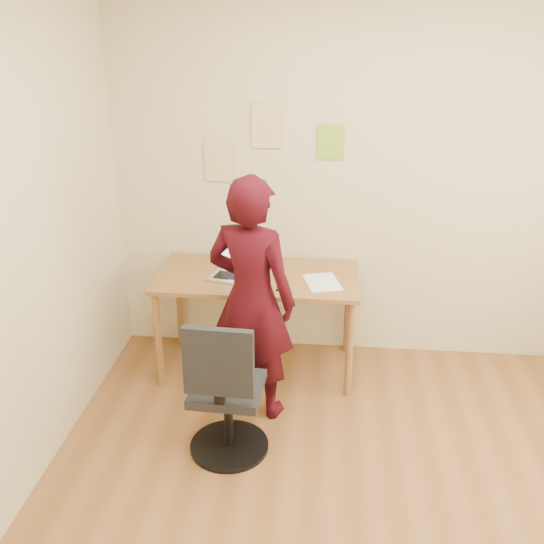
# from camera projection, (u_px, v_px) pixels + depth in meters

# --- Properties ---
(room) EXTENTS (3.58, 3.58, 2.78)m
(room) POSITION_uv_depth(u_px,v_px,m) (369.00, 277.00, 2.65)
(room) COLOR brown
(room) RESTS_ON ground
(desk) EXTENTS (1.40, 0.70, 0.74)m
(desk) POSITION_uv_depth(u_px,v_px,m) (258.00, 286.00, 4.24)
(desk) COLOR olive
(desk) RESTS_ON ground
(laptop) EXTENTS (0.40, 0.37, 0.25)m
(laptop) POSITION_uv_depth(u_px,v_px,m) (238.00, 268.00, 4.19)
(laptop) COLOR #BABAC2
(laptop) RESTS_ON desk
(paper_sheet) EXTENTS (0.29, 0.35, 0.00)m
(paper_sheet) POSITION_uv_depth(u_px,v_px,m) (322.00, 282.00, 4.10)
(paper_sheet) COLOR white
(paper_sheet) RESTS_ON desk
(phone) EXTENTS (0.07, 0.12, 0.01)m
(phone) POSITION_uv_depth(u_px,v_px,m) (282.00, 287.00, 4.01)
(phone) COLOR black
(phone) RESTS_ON desk
(wall_note_left) EXTENTS (0.21, 0.00, 0.30)m
(wall_note_left) POSITION_uv_depth(u_px,v_px,m) (219.00, 160.00, 4.29)
(wall_note_left) COLOR #D4B97E
(wall_note_left) RESTS_ON room
(wall_note_mid) EXTENTS (0.21, 0.00, 0.30)m
(wall_note_mid) POSITION_uv_depth(u_px,v_px,m) (267.00, 126.00, 4.16)
(wall_note_mid) COLOR #D4B97E
(wall_note_mid) RESTS_ON room
(wall_note_right) EXTENTS (0.18, 0.00, 0.24)m
(wall_note_right) POSITION_uv_depth(u_px,v_px,m) (331.00, 142.00, 4.16)
(wall_note_right) COLOR #82BA29
(wall_note_right) RESTS_ON room
(office_chair) EXTENTS (0.47, 0.47, 0.91)m
(office_chair) POSITION_uv_depth(u_px,v_px,m) (225.00, 399.00, 3.45)
(office_chair) COLOR black
(office_chair) RESTS_ON ground
(person) EXTENTS (0.67, 0.54, 1.58)m
(person) POSITION_uv_depth(u_px,v_px,m) (251.00, 299.00, 3.73)
(person) COLOR black
(person) RESTS_ON ground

